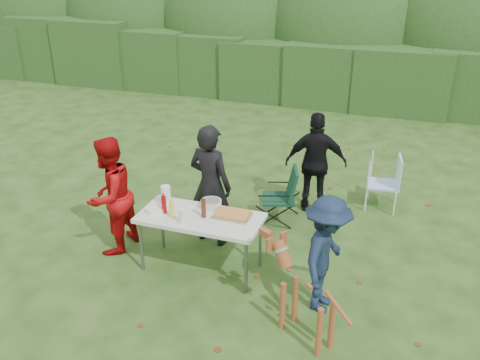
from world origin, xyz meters
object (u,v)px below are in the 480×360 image
(folding_table, at_px, (200,220))
(person_red_jacket, at_px, (110,196))
(beer_bottle, at_px, (204,208))
(ketchup_bottle, at_px, (164,205))
(child, at_px, (326,255))
(mustard_bottle, at_px, (172,209))
(camping_chair, at_px, (278,196))
(person_black_puffy, at_px, (316,163))
(lawn_chair, at_px, (383,182))
(paper_towel_roll, at_px, (166,196))
(person_cook, at_px, (210,185))
(dog, at_px, (308,299))

(folding_table, xyz_separation_m, person_red_jacket, (-1.27, 0.04, 0.10))
(beer_bottle, bearing_deg, ketchup_bottle, -173.47)
(child, distance_m, mustard_bottle, 1.90)
(person_red_jacket, relative_size, child, 1.15)
(camping_chair, height_order, mustard_bottle, mustard_bottle)
(person_red_jacket, height_order, person_black_puffy, person_red_jacket)
(person_black_puffy, xyz_separation_m, mustard_bottle, (-1.32, -2.13, 0.07))
(folding_table, relative_size, person_black_puffy, 0.97)
(ketchup_bottle, bearing_deg, beer_bottle, 6.53)
(folding_table, bearing_deg, ketchup_bottle, -172.13)
(lawn_chair, distance_m, paper_towel_roll, 3.43)
(person_red_jacket, bearing_deg, ketchup_bottle, 88.88)
(mustard_bottle, height_order, beer_bottle, beer_bottle)
(person_cook, distance_m, beer_bottle, 0.69)
(person_cook, height_order, beer_bottle, person_cook)
(camping_chair, relative_size, ketchup_bottle, 3.86)
(person_black_puffy, distance_m, dog, 2.87)
(person_black_puffy, distance_m, paper_towel_roll, 2.42)
(folding_table, bearing_deg, mustard_bottle, -159.14)
(camping_chair, bearing_deg, beer_bottle, 51.89)
(ketchup_bottle, bearing_deg, mustard_bottle, -24.19)
(person_black_puffy, xyz_separation_m, dog, (0.50, -2.81, -0.28))
(person_cook, height_order, camping_chair, person_cook)
(folding_table, bearing_deg, person_cook, 101.27)
(lawn_chair, bearing_deg, camping_chair, 26.99)
(lawn_chair, height_order, beer_bottle, beer_bottle)
(ketchup_bottle, bearing_deg, dog, -20.90)
(person_black_puffy, relative_size, ketchup_bottle, 7.04)
(person_black_puffy, bearing_deg, lawn_chair, -168.50)
(person_cook, xyz_separation_m, paper_towel_roll, (-0.38, -0.52, 0.03))
(folding_table, relative_size, person_red_jacket, 0.96)
(folding_table, height_order, beer_bottle, beer_bottle)
(dog, distance_m, paper_towel_roll, 2.26)
(lawn_chair, relative_size, paper_towel_roll, 3.25)
(person_cook, distance_m, paper_towel_roll, 0.65)
(paper_towel_roll, bearing_deg, lawn_chair, 42.63)
(lawn_chair, bearing_deg, child, 73.44)
(person_red_jacket, distance_m, child, 2.87)
(person_black_puffy, xyz_separation_m, paper_towel_roll, (-1.52, -1.87, 0.10))
(person_black_puffy, distance_m, lawn_chair, 1.12)
(person_black_puffy, relative_size, mustard_bottle, 7.74)
(person_red_jacket, relative_size, dog, 1.52)
(mustard_bottle, bearing_deg, lawn_chair, 48.05)
(person_cook, distance_m, ketchup_bottle, 0.79)
(person_red_jacket, xyz_separation_m, person_black_puffy, (2.28, 1.96, -0.01))
(folding_table, xyz_separation_m, ketchup_bottle, (-0.45, -0.06, 0.16))
(dog, bearing_deg, beer_bottle, 2.99)
(lawn_chair, bearing_deg, person_cook, 32.08)
(child, xyz_separation_m, lawn_chair, (0.41, 2.70, -0.26))
(child, bearing_deg, person_cook, 67.39)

